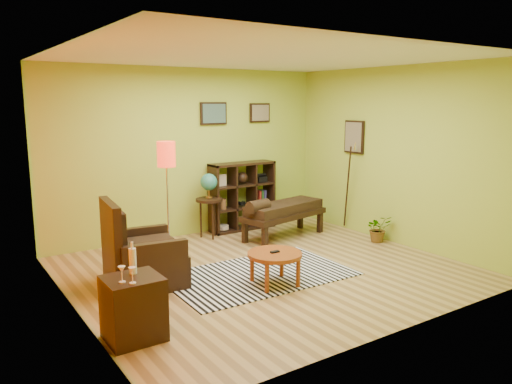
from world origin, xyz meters
TOP-DOWN VIEW (x-y plane):
  - ground at (0.00, 0.00)m, footprint 5.00×5.00m
  - room_shell at (-0.09, 0.01)m, footprint 5.04×4.54m
  - zebra_rug at (-0.21, -0.13)m, footprint 2.42×1.51m
  - coffee_table at (-0.23, -0.53)m, footprint 0.68×0.68m
  - armchair at (-1.62, 0.41)m, footprint 0.99×0.99m
  - side_cabinet at (-2.20, -0.95)m, footprint 0.52×0.48m
  - floor_lamp at (-0.96, 1.01)m, footprint 0.26×0.26m
  - globe_table at (0.14, 1.86)m, footprint 0.44×0.44m
  - cube_shelf at (0.91, 2.03)m, footprint 1.20×0.35m
  - bench at (1.14, 1.17)m, footprint 1.64×0.85m
  - potted_plant at (2.30, 0.11)m, footprint 0.54×0.56m

SIDE VIEW (x-z plane):
  - ground at x=0.00m, z-range 0.00..0.00m
  - zebra_rug at x=-0.21m, z-range 0.00..0.01m
  - potted_plant at x=2.30m, z-range 0.00..0.34m
  - side_cabinet at x=-2.20m, z-range -0.15..0.78m
  - armchair at x=-1.62m, z-range -0.21..0.87m
  - coffee_table at x=-0.23m, z-range 0.14..0.58m
  - bench at x=1.14m, z-range 0.10..0.83m
  - cube_shelf at x=0.91m, z-range 0.00..1.20m
  - globe_table at x=0.14m, z-range 0.28..1.36m
  - floor_lamp at x=-0.96m, z-range 0.53..2.25m
  - room_shell at x=-0.09m, z-range 0.39..3.21m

